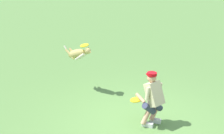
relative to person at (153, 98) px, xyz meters
name	(u,v)px	position (x,y,z in m)	size (l,w,h in m)	color
ground_plane	(139,124)	(0.29, 0.09, -0.70)	(60.00, 60.00, 0.00)	#5C8944
person	(153,98)	(0.00, 0.00, 0.00)	(0.70, 0.64, 1.29)	silver
dog	(78,54)	(2.46, -1.10, 0.47)	(1.06, 0.44, 0.50)	tan
frisbee_flying	(84,45)	(2.22, -1.05, 0.75)	(0.24, 0.24, 0.02)	yellow
frisbee_held	(136,100)	(0.38, 0.07, -0.09)	(0.27, 0.27, 0.02)	yellow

